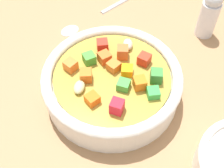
# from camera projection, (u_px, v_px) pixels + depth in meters

# --- Properties ---
(ground_plane) EXTENTS (1.40, 1.40, 0.02)m
(ground_plane) POSITION_uv_depth(u_px,v_px,m) (112.00, 97.00, 0.44)
(ground_plane) COLOR #9E754F
(soup_bowl_main) EXTENTS (0.20, 0.20, 0.06)m
(soup_bowl_main) POSITION_uv_depth(u_px,v_px,m) (112.00, 82.00, 0.41)
(soup_bowl_main) COLOR white
(soup_bowl_main) RESTS_ON ground_plane
(spoon) EXTENTS (0.06, 0.23, 0.01)m
(spoon) POSITION_uv_depth(u_px,v_px,m) (103.00, 11.00, 0.54)
(spoon) COLOR silver
(spoon) RESTS_ON ground_plane
(pepper_shaker) EXTENTS (0.03, 0.03, 0.08)m
(pepper_shaker) POSITION_uv_depth(u_px,v_px,m) (209.00, 14.00, 0.48)
(pepper_shaker) COLOR silver
(pepper_shaker) RESTS_ON ground_plane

